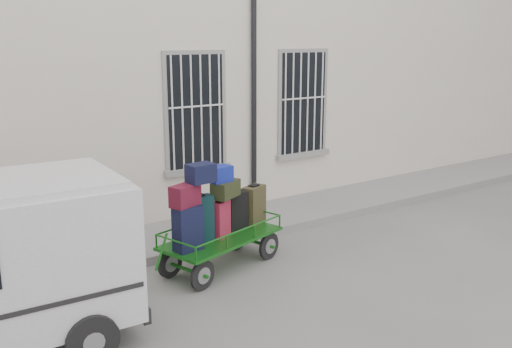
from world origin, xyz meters
name	(u,v)px	position (x,y,z in m)	size (l,w,h in m)	color
ground	(306,263)	(0.00, 0.00, 0.00)	(80.00, 80.00, 0.00)	slate
building	(158,67)	(0.00, 5.50, 3.00)	(24.00, 5.15, 6.00)	beige
sidewalk	(235,224)	(0.00, 2.20, 0.07)	(24.00, 1.70, 0.15)	gray
luggage_cart	(217,218)	(-1.33, 0.62, 0.86)	(2.46, 1.46, 1.82)	black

